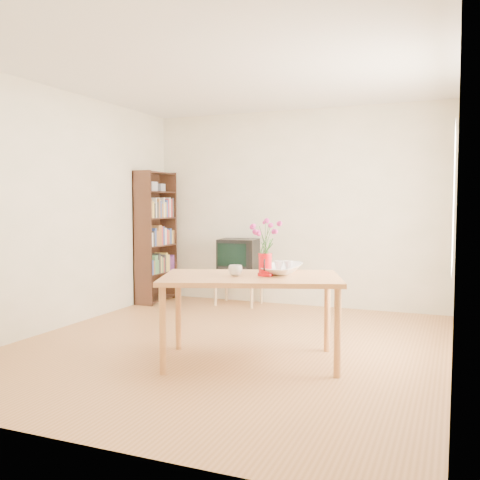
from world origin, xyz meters
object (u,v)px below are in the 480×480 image
at_px(table, 251,284).
at_px(bowl, 283,250).
at_px(pitcher, 265,265).
at_px(television, 239,254).
at_px(mug, 235,271).

height_order(table, bowl, bowl).
distance_m(table, bowl, 0.45).
bearing_deg(pitcher, bowl, 55.50).
height_order(bowl, television, bowl).
distance_m(table, mug, 0.18).
bearing_deg(bowl, table, -123.82).
xyz_separation_m(pitcher, mug, (-0.23, -0.11, -0.04)).
xyz_separation_m(pitcher, bowl, (0.08, 0.23, 0.12)).
bearing_deg(bowl, television, 121.35).
bearing_deg(table, television, 95.44).
distance_m(mug, bowl, 0.50).
xyz_separation_m(pitcher, television, (-1.20, 2.34, -0.16)).
xyz_separation_m(mug, bowl, (0.31, 0.35, 0.16)).
distance_m(table, pitcher, 0.21).
distance_m(pitcher, television, 2.64).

